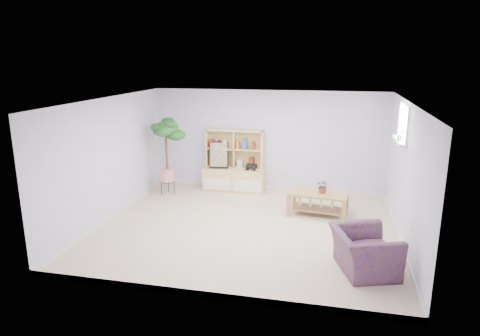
% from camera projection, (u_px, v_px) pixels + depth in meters
% --- Properties ---
extents(floor, '(5.50, 5.00, 0.01)m').
position_uv_depth(floor, '(247.00, 228.00, 8.10)').
color(floor, beige).
rests_on(floor, ground).
extents(ceiling, '(5.50, 5.00, 0.01)m').
position_uv_depth(ceiling, '(247.00, 100.00, 7.50)').
color(ceiling, white).
rests_on(ceiling, walls).
extents(walls, '(5.51, 5.01, 2.40)m').
position_uv_depth(walls, '(247.00, 167.00, 7.80)').
color(walls, silver).
rests_on(walls, floor).
extents(baseboard, '(5.50, 5.00, 0.10)m').
position_uv_depth(baseboard, '(247.00, 225.00, 8.09)').
color(baseboard, silver).
rests_on(baseboard, floor).
extents(window, '(0.10, 0.98, 0.68)m').
position_uv_depth(window, '(404.00, 123.00, 7.59)').
color(window, '#C6E1FF').
rests_on(window, walls).
extents(window_sill, '(0.14, 1.00, 0.04)m').
position_uv_depth(window_sill, '(399.00, 141.00, 7.69)').
color(window_sill, silver).
rests_on(window_sill, walls).
extents(storage_unit, '(1.47, 0.50, 1.47)m').
position_uv_depth(storage_unit, '(234.00, 161.00, 10.19)').
color(storage_unit, '#DAB564').
rests_on(storage_unit, floor).
extents(poster, '(0.47, 0.18, 0.63)m').
position_uv_depth(poster, '(219.00, 155.00, 10.18)').
color(poster, yellow).
rests_on(poster, storage_unit).
extents(toy_truck, '(0.33, 0.24, 0.17)m').
position_uv_depth(toy_truck, '(251.00, 166.00, 10.08)').
color(toy_truck, black).
rests_on(toy_truck, storage_unit).
extents(coffee_table, '(1.24, 0.77, 0.48)m').
position_uv_depth(coffee_table, '(318.00, 204.00, 8.72)').
color(coffee_table, '#977247').
rests_on(coffee_table, floor).
extents(table_plant, '(0.32, 0.30, 0.29)m').
position_uv_depth(table_plant, '(323.00, 186.00, 8.58)').
color(table_plant, '#235220').
rests_on(table_plant, coffee_table).
extents(floor_tree, '(0.79, 0.79, 1.79)m').
position_uv_depth(floor_tree, '(167.00, 157.00, 9.88)').
color(floor_tree, '#184315').
rests_on(floor_tree, floor).
extents(armchair, '(1.12, 1.20, 0.73)m').
position_uv_depth(armchair, '(364.00, 248.00, 6.39)').
color(armchair, navy).
rests_on(armchair, floor).
extents(sill_plant, '(0.15, 0.14, 0.21)m').
position_uv_depth(sill_plant, '(400.00, 135.00, 7.56)').
color(sill_plant, '#184315').
rests_on(sill_plant, window_sill).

